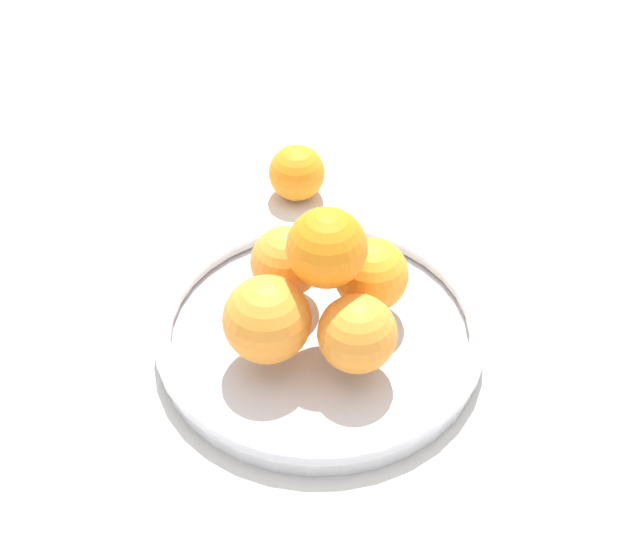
% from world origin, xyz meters
% --- Properties ---
extents(ground_plane, '(4.00, 4.00, 0.00)m').
position_xyz_m(ground_plane, '(0.00, 0.00, 0.00)').
color(ground_plane, beige).
extents(fruit_bowl, '(0.31, 0.31, 0.03)m').
position_xyz_m(fruit_bowl, '(0.00, 0.00, 0.02)').
color(fruit_bowl, silver).
rests_on(fruit_bowl, ground_plane).
extents(orange_pile, '(0.17, 0.17, 0.13)m').
position_xyz_m(orange_pile, '(0.00, -0.01, 0.08)').
color(orange_pile, orange).
rests_on(orange_pile, fruit_bowl).
extents(stray_orange, '(0.06, 0.06, 0.06)m').
position_xyz_m(stray_orange, '(-0.13, 0.20, 0.03)').
color(stray_orange, orange).
rests_on(stray_orange, ground_plane).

